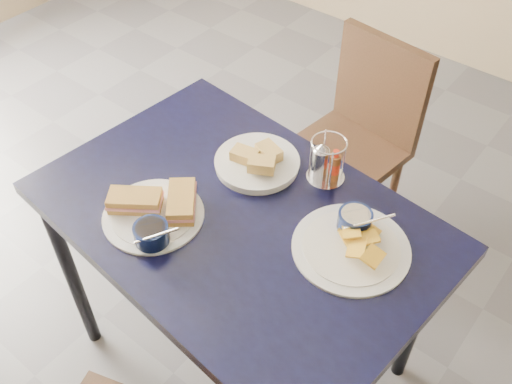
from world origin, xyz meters
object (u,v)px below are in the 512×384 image
Objects in this scene: chair_far at (359,127)px; bread_basket at (257,162)px; dining_table at (239,232)px; condiment_caddy at (326,162)px; plantain_plate at (353,239)px; sandwich_plate at (155,212)px.

bread_basket is at bearing -88.74° from chair_far.
condiment_caddy reaches higher than dining_table.
condiment_caddy reaches higher than chair_far.
bread_basket is (-0.37, 0.07, 0.00)m from plantain_plate.
sandwich_plate is 0.52m from plantain_plate.
sandwich_plate is at bearing -122.20° from condiment_caddy.
plantain_plate is at bearing -39.58° from condiment_caddy.
bread_basket reaches higher than dining_table.
condiment_caddy is at bearing -71.56° from chair_far.
sandwich_plate is at bearing -137.00° from dining_table.
chair_far is at bearing 108.44° from condiment_caddy.
plantain_plate is (0.30, 0.10, 0.09)m from dining_table.
dining_table is 0.33m from plantain_plate.
sandwich_plate reaches higher than dining_table.
dining_table is 0.24m from sandwich_plate.
sandwich_plate is 0.34m from bread_basket.
dining_table is 3.83× the size of sandwich_plate.
sandwich_plate reaches higher than chair_far.
condiment_caddy reaches higher than plantain_plate.
condiment_caddy is (-0.19, 0.16, 0.04)m from plantain_plate.
plantain_plate reaches higher than chair_far.
condiment_caddy is (0.18, 0.09, 0.04)m from bread_basket.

